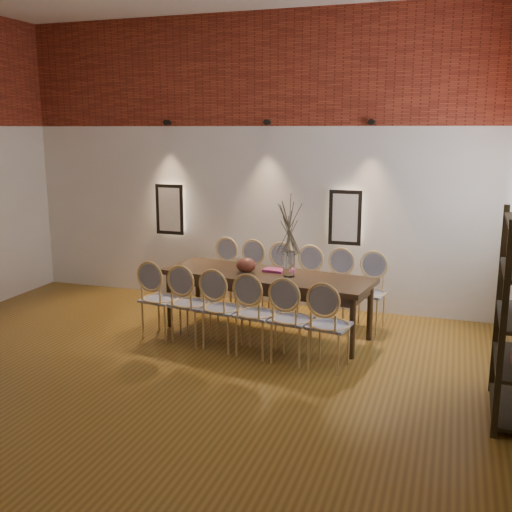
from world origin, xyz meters
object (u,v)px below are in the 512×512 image
(book, at_px, (275,270))
(dining_table, at_px, (266,303))
(chair_far_e, at_px, (336,289))
(chair_far_b, at_px, (247,278))
(chair_near_a, at_px, (161,299))
(chair_near_c, at_px, (223,308))
(bowl, at_px, (246,265))
(chair_near_d, at_px, (256,314))
(chair_far_a, at_px, (220,274))
(vase, at_px, (289,264))
(chair_near_e, at_px, (292,319))
(chair_near_b, at_px, (191,304))
(chair_far_d, at_px, (305,285))
(chair_far_c, at_px, (275,281))
(chair_far_f, at_px, (368,293))
(chair_near_f, at_px, (329,325))

(book, bearing_deg, dining_table, -113.65)
(chair_far_e, height_order, book, chair_far_e)
(chair_far_b, bearing_deg, book, 141.35)
(chair_near_a, height_order, chair_near_c, same)
(bowl, bearing_deg, chair_near_d, -62.52)
(chair_far_a, relative_size, vase, 3.13)
(dining_table, bearing_deg, chair_near_a, -147.07)
(chair_near_e, distance_m, bowl, 1.16)
(dining_table, height_order, chair_far_b, chair_far_b)
(chair_near_b, relative_size, chair_far_d, 1.00)
(chair_near_b, relative_size, chair_far_a, 1.00)
(chair_far_c, bearing_deg, chair_far_d, 180.00)
(vase, relative_size, book, 1.15)
(chair_far_d, bearing_deg, vase, 96.74)
(chair_near_a, distance_m, chair_far_c, 1.63)
(chair_far_f, bearing_deg, dining_table, 32.93)
(chair_far_a, relative_size, chair_far_e, 1.00)
(chair_far_b, bearing_deg, chair_far_d, -180.00)
(chair_far_c, relative_size, vase, 3.13)
(chair_far_b, height_order, chair_far_d, same)
(dining_table, height_order, chair_far_d, chair_far_d)
(chair_near_d, xyz_separation_m, book, (-0.05, 0.86, 0.30))
(chair_far_c, bearing_deg, chair_near_c, 90.00)
(chair_far_d, distance_m, vase, 0.82)
(chair_near_f, bearing_deg, chair_far_a, 147.07)
(chair_near_d, relative_size, chair_far_b, 1.00)
(chair_near_c, relative_size, bowl, 3.92)
(chair_far_b, bearing_deg, vase, 143.54)
(chair_far_a, xyz_separation_m, vase, (1.25, -0.89, 0.43))
(bowl, bearing_deg, chair_far_b, 108.90)
(chair_near_a, distance_m, chair_near_f, 2.14)
(dining_table, height_order, chair_near_b, chair_near_b)
(chair_near_d, bearing_deg, book, 101.72)
(chair_near_b, relative_size, vase, 3.13)
(chair_near_a, distance_m, vase, 1.59)
(chair_far_f, bearing_deg, book, 27.88)
(chair_near_a, height_order, chair_far_d, same)
(chair_near_d, height_order, chair_near_f, same)
(chair_near_f, height_order, chair_far_a, same)
(dining_table, distance_m, chair_far_f, 1.28)
(chair_far_c, bearing_deg, chair_far_f, -180.00)
(chair_far_d, xyz_separation_m, bowl, (-0.57, -0.66, 0.37))
(chair_far_a, xyz_separation_m, chair_far_e, (1.69, -0.26, 0.00))
(chair_near_d, relative_size, vase, 3.13)
(chair_near_f, bearing_deg, chair_near_c, 180.00)
(vase, bearing_deg, book, 141.40)
(dining_table, distance_m, chair_near_d, 0.73)
(dining_table, bearing_deg, chair_far_c, 107.16)
(chair_far_b, distance_m, chair_far_c, 0.43)
(chair_far_b, bearing_deg, chair_near_d, 121.70)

